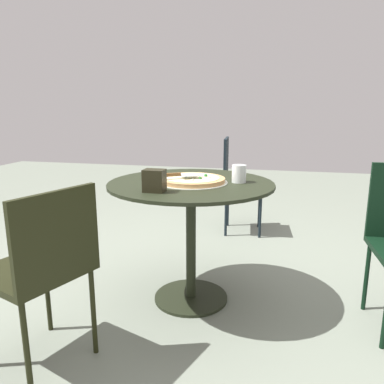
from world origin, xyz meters
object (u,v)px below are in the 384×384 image
(patio_table, at_px, (191,209))
(drinking_cup, at_px, (239,174))
(patio_chair_corner, at_px, (43,263))
(pizza_server, at_px, (180,175))
(napkin_dispenser, at_px, (154,181))
(patio_chair_near, at_px, (236,178))
(pizza_on_tray, at_px, (192,180))

(patio_table, distance_m, drinking_cup, 0.35)
(patio_chair_corner, bearing_deg, drinking_cup, -43.67)
(patio_table, bearing_deg, pizza_server, 141.77)
(drinking_cup, distance_m, patio_chair_corner, 1.12)
(pizza_server, bearing_deg, patio_table, -38.23)
(patio_table, height_order, napkin_dispenser, napkin_dispenser)
(drinking_cup, xyz_separation_m, patio_chair_near, (1.29, 0.15, -0.27))
(napkin_dispenser, bearing_deg, pizza_on_tray, -114.30)
(patio_table, relative_size, pizza_on_tray, 2.34)
(pizza_on_tray, distance_m, napkin_dispenser, 0.31)
(pizza_on_tray, xyz_separation_m, drinking_cup, (0.07, -0.26, 0.04))
(napkin_dispenser, distance_m, patio_chair_near, 1.67)
(patio_table, xyz_separation_m, pizza_on_tray, (-0.01, -0.01, 0.18))
(pizza_on_tray, bearing_deg, patio_chair_corner, 145.71)
(patio_table, xyz_separation_m, pizza_server, (-0.06, 0.05, 0.21))
(napkin_dispenser, bearing_deg, pizza_server, -107.14)
(pizza_on_tray, distance_m, patio_chair_near, 1.38)
(napkin_dispenser, distance_m, patio_chair_corner, 0.64)
(pizza_on_tray, bearing_deg, napkin_dispenser, 154.33)
(napkin_dispenser, height_order, patio_chair_near, patio_chair_near)
(patio_chair_near, bearing_deg, patio_table, 174.98)
(pizza_on_tray, distance_m, drinking_cup, 0.27)
(drinking_cup, xyz_separation_m, patio_chair_corner, (-0.79, 0.75, -0.28))
(pizza_server, relative_size, drinking_cup, 2.05)
(pizza_server, distance_m, patio_chair_corner, 0.84)
(napkin_dispenser, xyz_separation_m, patio_chair_corner, (-0.45, 0.36, -0.29))
(pizza_server, xyz_separation_m, drinking_cup, (0.12, -0.32, -0.00))
(patio_chair_corner, bearing_deg, napkin_dispenser, -38.86)
(pizza_on_tray, distance_m, pizza_server, 0.09)
(drinking_cup, bearing_deg, patio_chair_near, 6.66)
(pizza_on_tray, xyz_separation_m, patio_chair_corner, (-0.72, 0.49, -0.25))
(pizza_server, bearing_deg, pizza_on_tray, -47.01)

